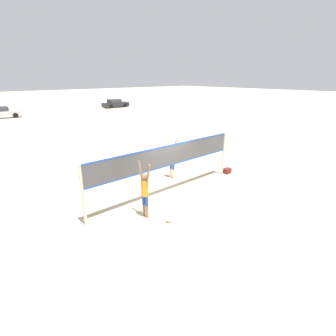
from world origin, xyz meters
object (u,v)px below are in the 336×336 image
Objects in this scene: player_spiker at (145,189)px; gear_bag at (227,171)px; volleyball at (169,219)px; parked_car_near at (115,104)px; player_blocker at (172,157)px; parked_car_far at (1,113)px; volleyball_net at (168,159)px.

gear_bag is (6.31, 0.86, -1.03)m from player_spiker.
parked_car_near reaches higher than volleyball.
player_blocker is at bearing -115.33° from parked_car_near.
gear_bag is 32.14m from parked_car_far.
volleyball is 38.91m from parked_car_near.
player_spiker is 1.44m from volleyball.
volleyball_net reaches higher than player_spiker.
volleyball_net is 3.61× the size of player_blocker.
volleyball is at bearing -88.80° from parked_car_far.
volleyball is 6.15m from gear_bag.
volleyball is at bearing -117.38° from parked_car_near.
volleyball is at bearing -163.55° from gear_bag.
volleyball_net is 1.75× the size of parked_car_far.
volleyball is at bearing -154.76° from player_spiker.
parked_car_near is (14.96, 31.21, -0.57)m from player_blocker.
player_blocker is 30.30m from parked_car_far.
parked_car_far is (-5.26, 31.70, 0.51)m from gear_bag.
parked_car_far is (-17.42, -1.02, 0.02)m from parked_car_near.
parked_car_far is (-0.95, 31.59, -1.04)m from volleyball_net.
gear_bag is at bearing -82.28° from player_spiker.
volleyball_net is at bearing -85.98° from parked_car_far.
parked_car_far reaches higher than gear_bag.
volleyball_net is at bearing 178.45° from gear_bag.
player_spiker reaches higher than gear_bag.
player_blocker is 4.62m from volleyball.
gear_bag is 0.09× the size of parked_car_near.
parked_car_near is (12.16, 32.72, 0.48)m from gear_bag.
volleyball_net is 31.62m from parked_car_far.
parked_car_far reaches higher than parked_car_near.
player_blocker reaches higher than volleyball.
player_blocker is 5.35× the size of gear_bag.
volleyball is 0.55× the size of gear_bag.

